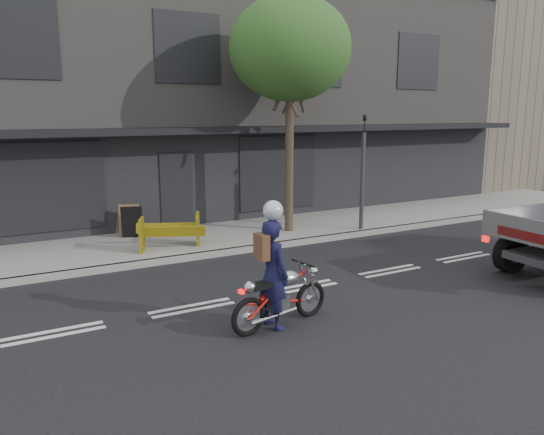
{
  "coord_description": "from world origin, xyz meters",
  "views": [
    {
      "loc": [
        -5.62,
        -8.89,
        3.59
      ],
      "look_at": [
        -0.42,
        0.5,
        1.44
      ],
      "focal_mm": 35.0,
      "sensor_mm": 36.0,
      "label": 1
    }
  ],
  "objects_px": {
    "street_tree": "(290,49)",
    "motorcycle": "(281,295)",
    "traffic_light_pole": "(362,179)",
    "construction_barrier": "(173,233)",
    "rider": "(273,274)",
    "sandwich_board": "(132,222)"
  },
  "relations": [
    {
      "from": "motorcycle",
      "to": "street_tree",
      "type": "bearing_deg",
      "value": 48.54
    },
    {
      "from": "motorcycle",
      "to": "sandwich_board",
      "type": "distance_m",
      "value": 7.01
    },
    {
      "from": "sandwich_board",
      "to": "street_tree",
      "type": "bearing_deg",
      "value": 2.4
    },
    {
      "from": "motorcycle",
      "to": "construction_barrier",
      "type": "bearing_deg",
      "value": 82.11
    },
    {
      "from": "street_tree",
      "to": "rider",
      "type": "distance_m",
      "value": 8.06
    },
    {
      "from": "traffic_light_pole",
      "to": "sandwich_board",
      "type": "xyz_separation_m",
      "value": [
        -6.28,
        2.14,
        -1.05
      ]
    },
    {
      "from": "construction_barrier",
      "to": "sandwich_board",
      "type": "height_order",
      "value": "sandwich_board"
    },
    {
      "from": "street_tree",
      "to": "rider",
      "type": "relative_size",
      "value": 3.62
    },
    {
      "from": "construction_barrier",
      "to": "sandwich_board",
      "type": "bearing_deg",
      "value": 107.94
    },
    {
      "from": "street_tree",
      "to": "construction_barrier",
      "type": "xyz_separation_m",
      "value": [
        -3.69,
        -0.52,
        -4.68
      ]
    },
    {
      "from": "street_tree",
      "to": "motorcycle",
      "type": "height_order",
      "value": "street_tree"
    },
    {
      "from": "motorcycle",
      "to": "rider",
      "type": "distance_m",
      "value": 0.42
    },
    {
      "from": "sandwich_board",
      "to": "traffic_light_pole",
      "type": "bearing_deg",
      "value": 0.34
    },
    {
      "from": "rider",
      "to": "sandwich_board",
      "type": "xyz_separation_m",
      "value": [
        -0.58,
        6.97,
        -0.33
      ]
    },
    {
      "from": "traffic_light_pole",
      "to": "construction_barrier",
      "type": "relative_size",
      "value": 2.2
    },
    {
      "from": "street_tree",
      "to": "construction_barrier",
      "type": "bearing_deg",
      "value": -172.05
    },
    {
      "from": "traffic_light_pole",
      "to": "rider",
      "type": "bearing_deg",
      "value": -139.69
    },
    {
      "from": "street_tree",
      "to": "traffic_light_pole",
      "type": "relative_size",
      "value": 1.93
    },
    {
      "from": "construction_barrier",
      "to": "motorcycle",
      "type": "bearing_deg",
      "value": -88.41
    },
    {
      "from": "street_tree",
      "to": "traffic_light_pole",
      "type": "bearing_deg",
      "value": -23.03
    },
    {
      "from": "street_tree",
      "to": "sandwich_board",
      "type": "height_order",
      "value": "street_tree"
    },
    {
      "from": "street_tree",
      "to": "motorcycle",
      "type": "xyz_separation_m",
      "value": [
        -3.55,
        -5.69,
        -4.74
      ]
    }
  ]
}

